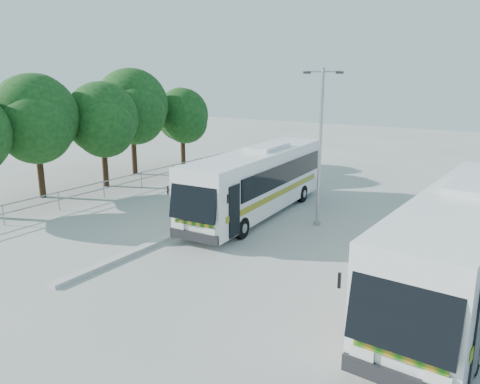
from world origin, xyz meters
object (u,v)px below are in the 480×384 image
Objects in this scene: coach_adjacent at (462,243)px; lamppost at (320,141)px; tree_far_c at (103,118)px; tree_far_b at (36,117)px; coach_main at (259,180)px; tree_far_e at (183,115)px; tree_far_d at (132,105)px.

coach_adjacent is 8.37m from lamppost.
coach_adjacent is at bearing -12.31° from tree_far_c.
tree_far_b is 0.97× the size of lamppost.
coach_adjacent reaches higher than coach_main.
coach_adjacent is (21.60, -12.80, -2.04)m from tree_far_e.
tree_far_c is 0.56× the size of coach_main.
lamppost is (15.26, 3.82, -0.62)m from tree_far_b.
lamppost is at bearing 14.07° from tree_far_b.
coach_main is 10.97m from coach_adjacent.
tree_far_d is 23.96m from coach_adjacent.
tree_far_b is 0.57× the size of coach_adjacent.
coach_adjacent is at bearing -28.36° from coach_main.
tree_far_c is at bearing 77.09° from tree_far_b.
lamppost is (14.37, -0.08, -0.31)m from tree_far_c.
coach_main is (12.02, 3.89, -2.82)m from tree_far_b.
coach_adjacent is (21.09, -4.60, -2.42)m from tree_far_c.
tree_far_b is at bearing -91.83° from tree_far_e.
tree_far_d is at bearing 162.33° from coach_adjacent.
lamppost is at bearing -29.09° from tree_far_e.
tree_far_e is (0.68, 4.50, -0.93)m from tree_far_d.
coach_adjacent is 1.71× the size of lamppost.
tree_far_b is at bearing -102.91° from tree_far_c.
tree_far_e is 25.19m from coach_adjacent.
coach_main is at bearing -0.04° from tree_far_c.
tree_far_b is 1.07× the size of tree_far_c.
lamppost is (14.87, -8.28, 0.06)m from tree_far_e.
tree_far_c is at bearing -86.46° from tree_far_e.
tree_far_e is 14.39m from coach_main.
tree_far_b is 15.74m from lamppost.
coach_main is (12.31, -3.71, -3.06)m from tree_far_d.
tree_far_b is 4.01m from tree_far_c.
tree_far_d is at bearing 159.64° from coach_main.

